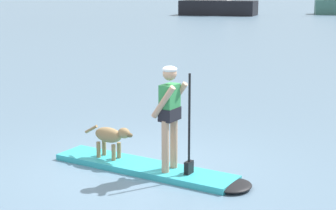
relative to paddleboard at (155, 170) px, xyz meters
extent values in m
plane|color=slate|center=(-0.23, 0.03, -0.05)|extent=(400.00, 400.00, 0.00)
cube|color=#33B2BF|center=(-0.23, 0.03, 0.00)|extent=(3.27, 1.07, 0.10)
ellipsoid|color=black|center=(1.37, -0.17, 0.00)|extent=(0.64, 0.70, 0.10)
cylinder|color=tan|center=(0.29, 0.09, 0.47)|extent=(0.12, 0.12, 0.83)
cylinder|color=tan|center=(0.26, -0.16, 0.47)|extent=(0.12, 0.12, 0.83)
cube|color=black|center=(0.27, -0.03, 0.96)|extent=(0.26, 0.38, 0.20)
cube|color=#338C4C|center=(0.27, -0.03, 1.16)|extent=(0.24, 0.36, 0.55)
sphere|color=tan|center=(0.27, -0.03, 1.60)|extent=(0.22, 0.22, 0.22)
ellipsoid|color=white|center=(0.27, -0.03, 1.67)|extent=(0.23, 0.23, 0.11)
cylinder|color=tan|center=(0.30, 0.15, 1.19)|extent=(0.43, 0.14, 0.54)
cylinder|color=tan|center=(0.25, -0.22, 1.19)|extent=(0.43, 0.14, 0.54)
cylinder|color=black|center=(0.62, -0.08, 0.84)|extent=(0.04, 0.04, 1.58)
cube|color=black|center=(0.62, -0.08, 0.15)|extent=(0.10, 0.19, 0.20)
ellipsoid|color=#997A51|center=(-0.93, 0.12, 0.45)|extent=(0.56, 0.28, 0.26)
ellipsoid|color=#997A51|center=(-0.60, 0.08, 0.53)|extent=(0.24, 0.19, 0.18)
ellipsoid|color=brown|center=(-0.49, 0.06, 0.51)|extent=(0.13, 0.09, 0.08)
cylinder|color=#997A51|center=(-1.29, 0.16, 0.50)|extent=(0.27, 0.08, 0.18)
cylinder|color=#997A51|center=(-0.76, 0.17, 0.19)|extent=(0.07, 0.07, 0.27)
cylinder|color=#997A51|center=(-0.78, 0.02, 0.19)|extent=(0.07, 0.07, 0.27)
cylinder|color=#997A51|center=(-1.08, 0.21, 0.19)|extent=(0.07, 0.07, 0.27)
cylinder|color=#997A51|center=(-1.10, 0.06, 0.19)|extent=(0.07, 0.07, 0.27)
cube|color=black|center=(-15.32, 48.52, 0.73)|extent=(8.31, 4.25, 1.56)
camera|label=1|loc=(3.55, -7.49, 2.90)|focal=57.42mm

